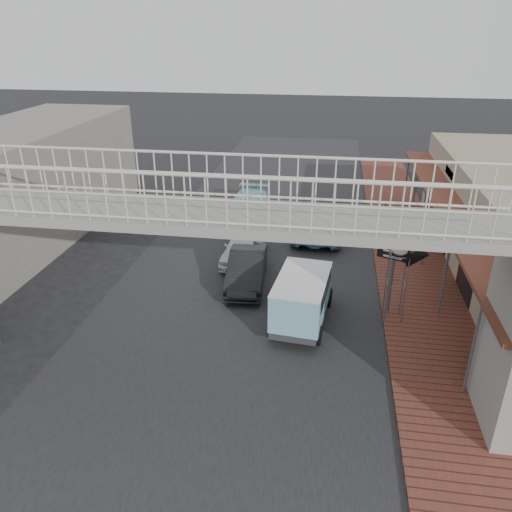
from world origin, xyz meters
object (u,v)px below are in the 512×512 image
(angkot_far, at_px, (247,207))
(dark_sedan, at_px, (247,269))
(angkot_van, at_px, (303,293))
(motorcycle_far, at_px, (376,213))
(motorcycle_near, at_px, (407,222))
(white_hatchback, at_px, (244,246))
(arrow_sign, at_px, (417,254))
(street_clock, at_px, (401,248))
(angkot_curb, at_px, (318,221))

(angkot_far, bearing_deg, dark_sedan, -79.16)
(angkot_van, distance_m, motorcycle_far, 10.00)
(motorcycle_near, relative_size, motorcycle_far, 0.87)
(white_hatchback, relative_size, arrow_sign, 1.23)
(angkot_van, distance_m, motorcycle_near, 9.94)
(white_hatchback, bearing_deg, angkot_van, -54.45)
(motorcycle_far, relative_size, arrow_sign, 0.62)
(motorcycle_near, distance_m, street_clock, 8.64)
(angkot_curb, xyz_separation_m, angkot_van, (-0.21, -7.90, 0.43))
(motorcycle_far, bearing_deg, arrow_sign, -173.24)
(angkot_curb, relative_size, street_clock, 1.57)
(white_hatchback, bearing_deg, arrow_sign, -27.19)
(angkot_curb, xyz_separation_m, motorcycle_far, (2.80, 1.62, -0.03))
(dark_sedan, bearing_deg, motorcycle_near, 39.54)
(angkot_far, height_order, motorcycle_near, angkot_far)
(angkot_van, xyz_separation_m, arrow_sign, (3.56, 0.69, 1.35))
(motorcycle_far, xyz_separation_m, street_clock, (0.00, -8.90, 2.02))
(white_hatchback, xyz_separation_m, angkot_curb, (3.00, 3.37, 0.06))
(dark_sedan, height_order, angkot_far, angkot_far)
(motorcycle_far, bearing_deg, angkot_van, 165.63)
(motorcycle_near, bearing_deg, angkot_curb, 126.27)
(motorcycle_near, bearing_deg, dark_sedan, 157.19)
(angkot_far, bearing_deg, street_clock, -52.17)
(dark_sedan, height_order, angkot_curb, angkot_curb)
(angkot_curb, distance_m, arrow_sign, 8.14)
(angkot_far, xyz_separation_m, motorcycle_near, (7.92, -0.42, -0.15))
(dark_sedan, distance_m, angkot_far, 7.00)
(dark_sedan, bearing_deg, street_clock, -22.92)
(angkot_van, relative_size, street_clock, 1.20)
(motorcycle_near, bearing_deg, white_hatchback, 144.31)
(motorcycle_near, relative_size, arrow_sign, 0.54)
(white_hatchback, xyz_separation_m, dark_sedan, (0.50, -2.13, 0.02))
(motorcycle_far, xyz_separation_m, arrow_sign, (0.55, -8.83, 1.81))
(arrow_sign, bearing_deg, angkot_van, -146.02)
(dark_sedan, bearing_deg, arrow_sign, -20.63)
(arrow_sign, bearing_deg, motorcycle_near, 106.89)
(motorcycle_near, height_order, street_clock, street_clock)
(white_hatchback, height_order, motorcycle_near, white_hatchback)
(angkot_far, bearing_deg, angkot_van, -68.46)
(white_hatchback, distance_m, angkot_van, 5.34)
(angkot_far, xyz_separation_m, motorcycle_far, (6.49, 0.23, -0.02))
(dark_sedan, distance_m, angkot_curb, 6.04)
(angkot_curb, distance_m, street_clock, 8.05)
(dark_sedan, bearing_deg, angkot_van, -50.74)
(arrow_sign, bearing_deg, angkot_far, 152.31)
(white_hatchback, relative_size, dark_sedan, 0.93)
(dark_sedan, height_order, motorcycle_near, dark_sedan)
(angkot_far, relative_size, motorcycle_far, 2.51)
(arrow_sign, bearing_deg, street_clock, -149.52)
(white_hatchback, bearing_deg, street_clock, -30.02)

